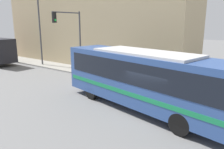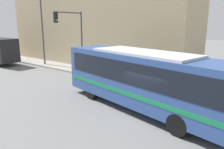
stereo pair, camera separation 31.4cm
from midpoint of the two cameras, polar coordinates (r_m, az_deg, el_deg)
The scene contains 10 objects.
ground_plane at distance 12.26m, azimuth 10.63°, elevation -10.74°, with size 120.00×120.00×0.00m, color slate.
sidewalk at distance 30.02m, azimuth -19.37°, elevation 3.25°, with size 2.64×70.00×0.15m.
building_facade at distance 27.32m, azimuth -4.42°, elevation 11.40°, with size 6.00×24.76×8.08m.
city_bus at distance 12.51m, azimuth 8.75°, elevation -0.56°, with size 4.62×11.52×3.42m.
fire_hydrant at distance 18.23m, azimuth 6.67°, elevation -0.86°, with size 0.26×0.36×0.72m.
traffic_light_pole at distance 21.06m, azimuth -9.64°, elevation 10.93°, with size 3.28×0.35×5.85m.
parking_meter at distance 20.23m, azimuth -2.22°, elevation 1.99°, with size 0.14×0.14×1.20m.
street_lamp at distance 26.72m, azimuth -17.93°, elevation 12.07°, with size 2.29×0.28×7.68m.
pedestrian_near_corner at distance 18.45m, azimuth 9.12°, elevation 1.01°, with size 0.34×0.34×1.78m.
pedestrian_mid_block at distance 18.74m, azimuth 6.74°, elevation 1.16°, with size 0.34×0.34×1.72m.
Camera 2 is at (-9.93, -5.15, 4.96)m, focal length 35.00 mm.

